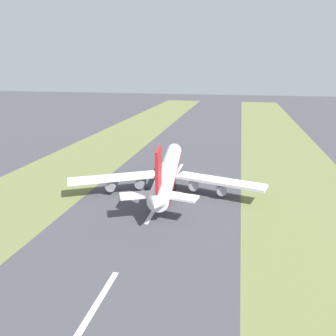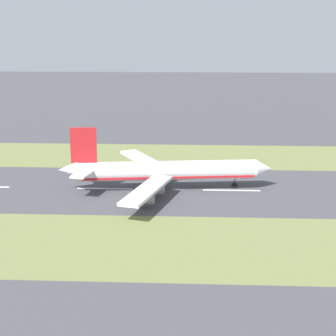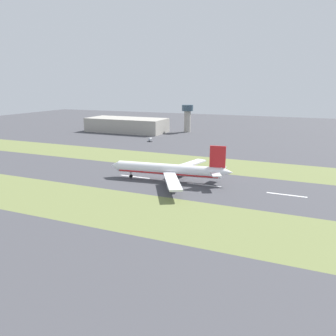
% 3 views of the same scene
% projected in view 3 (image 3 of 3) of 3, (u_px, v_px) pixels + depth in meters
% --- Properties ---
extents(ground_plane, '(800.00, 800.00, 0.00)m').
position_uv_depth(ground_plane, '(163.00, 180.00, 176.02)').
color(ground_plane, '#424247').
extents(grass_median_west, '(40.00, 600.00, 0.01)m').
position_uv_depth(grass_median_west, '(120.00, 208.00, 135.83)').
color(grass_median_west, olive).
rests_on(grass_median_west, ground).
extents(grass_median_east, '(40.00, 600.00, 0.01)m').
position_uv_depth(grass_median_east, '(190.00, 162.00, 216.22)').
color(grass_median_east, olive).
rests_on(grass_median_east, ground).
extents(centreline_dash_near, '(1.20, 18.00, 0.01)m').
position_uv_depth(centreline_dash_near, '(287.00, 195.00, 152.41)').
color(centreline_dash_near, silver).
rests_on(centreline_dash_near, ground).
extents(centreline_dash_mid, '(1.20, 18.00, 0.01)m').
position_uv_depth(centreline_dash_mid, '(204.00, 185.00, 167.43)').
color(centreline_dash_mid, silver).
rests_on(centreline_dash_mid, ground).
extents(centreline_dash_far, '(1.20, 18.00, 0.01)m').
position_uv_depth(centreline_dash_far, '(135.00, 177.00, 182.45)').
color(centreline_dash_far, silver).
rests_on(centreline_dash_far, ground).
extents(airplane_main_jet, '(63.71, 67.19, 20.20)m').
position_uv_depth(airplane_main_jet, '(171.00, 170.00, 172.88)').
color(airplane_main_jet, white).
rests_on(airplane_main_jet, ground).
extents(terminal_building, '(36.00, 85.89, 14.74)m').
position_uv_depth(terminal_building, '(127.00, 125.00, 354.91)').
color(terminal_building, '#A39E93').
rests_on(terminal_building, ground).
extents(control_tower, '(12.00, 12.00, 28.95)m').
position_uv_depth(control_tower, '(187.00, 115.00, 350.55)').
color(control_tower, '#A39E93').
rests_on(control_tower, ground).
extents(service_truck, '(6.19, 5.21, 3.10)m').
position_uv_depth(service_truck, '(151.00, 140.00, 295.63)').
color(service_truck, '#1E51B2').
rests_on(service_truck, ground).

